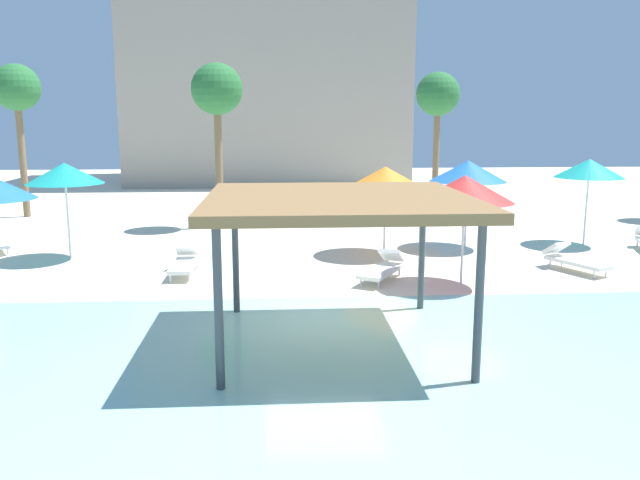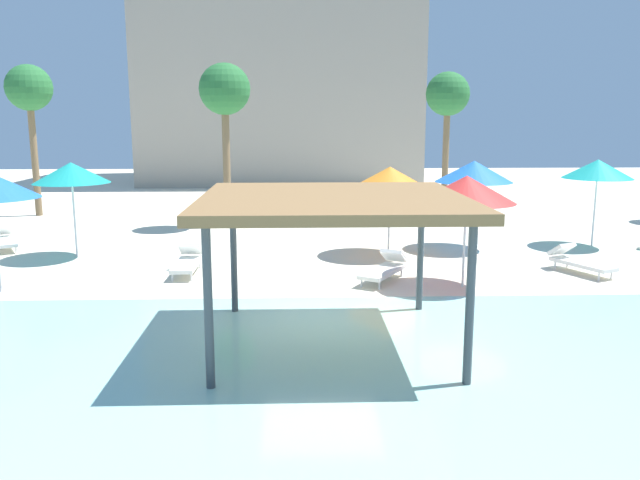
% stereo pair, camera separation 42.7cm
% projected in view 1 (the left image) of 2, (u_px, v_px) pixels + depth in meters
% --- Properties ---
extents(ground_plane, '(80.00, 80.00, 0.00)m').
position_uv_depth(ground_plane, '(324.00, 319.00, 13.40)').
color(ground_plane, beige).
extents(lagoon_water, '(44.00, 13.50, 0.04)m').
position_uv_depth(lagoon_water, '(353.00, 444.00, 8.25)').
color(lagoon_water, '#99D1C6').
rests_on(lagoon_water, ground).
extents(shade_pavilion, '(4.68, 4.68, 2.77)m').
position_uv_depth(shade_pavilion, '(339.00, 204.00, 11.47)').
color(shade_pavilion, '#42474C').
rests_on(shade_pavilion, ground).
extents(beach_umbrella_red_1, '(2.38, 2.38, 2.76)m').
position_uv_depth(beach_umbrella_red_1, '(465.00, 189.00, 15.61)').
color(beach_umbrella_red_1, silver).
rests_on(beach_umbrella_red_1, ground).
extents(beach_umbrella_teal_2, '(2.20, 2.20, 2.82)m').
position_uv_depth(beach_umbrella_teal_2, '(589.00, 168.00, 20.80)').
color(beach_umbrella_teal_2, silver).
rests_on(beach_umbrella_teal_2, ground).
extents(beach_umbrella_teal_3, '(2.21, 2.21, 2.85)m').
position_uv_depth(beach_umbrella_teal_3, '(65.00, 173.00, 18.63)').
color(beach_umbrella_teal_3, silver).
rests_on(beach_umbrella_teal_3, ground).
extents(beach_umbrella_blue_6, '(2.43, 2.43, 2.80)m').
position_uv_depth(beach_umbrella_blue_6, '(468.00, 171.00, 20.29)').
color(beach_umbrella_blue_6, silver).
rests_on(beach_umbrella_blue_6, ground).
extents(beach_umbrella_orange_7, '(2.47, 2.47, 2.69)m').
position_uv_depth(beach_umbrella_orange_7, '(385.00, 178.00, 19.31)').
color(beach_umbrella_orange_7, silver).
rests_on(beach_umbrella_orange_7, ground).
extents(lounge_chair_0, '(1.36, 1.97, 0.74)m').
position_uv_depth(lounge_chair_0, '(573.00, 259.00, 17.56)').
color(lounge_chair_0, white).
rests_on(lounge_chair_0, ground).
extents(lounge_chair_1, '(0.60, 1.90, 0.74)m').
position_uv_depth(lounge_chair_1, '(185.00, 262.00, 17.21)').
color(lounge_chair_1, white).
rests_on(lounge_chair_1, ground).
extents(lounge_chair_4, '(1.49, 1.93, 0.74)m').
position_uv_depth(lounge_chair_4, '(383.00, 267.00, 16.57)').
color(lounge_chair_4, white).
rests_on(lounge_chair_4, ground).
extents(palm_tree_1, '(1.90, 1.90, 6.29)m').
position_uv_depth(palm_tree_1, '(17.00, 91.00, 26.22)').
color(palm_tree_1, brown).
rests_on(palm_tree_1, ground).
extents(palm_tree_2, '(1.90, 1.90, 6.09)m').
position_uv_depth(palm_tree_2, '(438.00, 97.00, 28.07)').
color(palm_tree_2, brown).
rests_on(palm_tree_2, ground).
extents(palm_tree_3, '(1.90, 1.90, 6.11)m').
position_uv_depth(palm_tree_3, '(217.00, 93.00, 23.57)').
color(palm_tree_3, brown).
rests_on(palm_tree_3, ground).
extents(hotel_block_0, '(17.21, 11.50, 18.31)m').
position_uv_depth(hotel_block_0, '(268.00, 39.00, 42.08)').
color(hotel_block_0, '#9E9384').
rests_on(hotel_block_0, ground).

